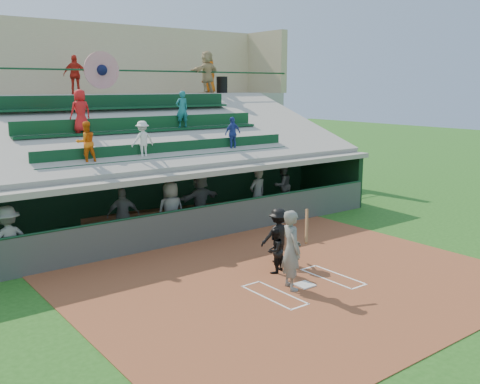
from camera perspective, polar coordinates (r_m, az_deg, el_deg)
ground at (r=13.81m, az=6.91°, el=-9.94°), size 100.00×100.00×0.00m
dirt_slab at (r=14.14m, az=5.48°, el=-9.34°), size 11.00×9.00×0.02m
home_plate at (r=13.79m, az=6.91°, el=-9.80°), size 0.43×0.43×0.03m
batters_box_chalk at (r=13.80m, az=6.91°, el=-9.85°), size 2.65×1.85×0.01m
dugout_floor at (r=18.96m, az=-7.49°, el=-3.97°), size 16.00×3.50×0.04m
concourse_slab at (r=24.54m, az=-15.56°, el=4.60°), size 20.00×3.00×4.60m
grandstand at (r=21.82m, az=-12.62°, el=3.86°), size 20.40×10.40×7.80m
batter_at_plate at (r=13.25m, az=5.52°, el=-6.14°), size 0.97×0.84×2.00m
catcher at (r=14.45m, az=3.70°, el=-6.26°), size 0.72×0.64×1.22m
home_umpire at (r=15.23m, az=4.10°, el=-4.65°), size 1.14×0.85×1.57m
dugout_bench at (r=20.07m, az=-8.73°, el=-2.47°), size 14.00×3.34×0.43m
dugout_player_a at (r=15.36m, az=-23.49°, el=-4.79°), size 1.31×0.90×1.87m
dugout_player_b at (r=17.48m, az=-12.34°, el=-2.42°), size 1.11×0.73×1.75m
dugout_player_c at (r=17.43m, az=-7.38°, el=-2.01°), size 0.97×0.67×1.92m
dugout_player_d at (r=19.04m, az=-4.27°, el=-0.82°), size 1.81×0.68×1.91m
dugout_player_e at (r=19.71m, az=1.88°, el=-0.31°), size 0.75×0.53×1.96m
dugout_player_f at (r=22.16m, az=4.55°, el=0.72°), size 0.87×0.68×1.79m
trash_bin at (r=26.98m, az=-1.94°, el=11.34°), size 0.55×0.55×0.82m
concourse_staff_a at (r=23.77m, az=-17.15°, el=11.85°), size 1.04×0.73×1.63m
concourse_staff_b at (r=26.35m, az=-3.31°, el=12.23°), size 0.90×0.68×1.65m
concourse_staff_c at (r=25.67m, az=-3.55°, el=12.63°), size 1.93×1.12×1.98m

